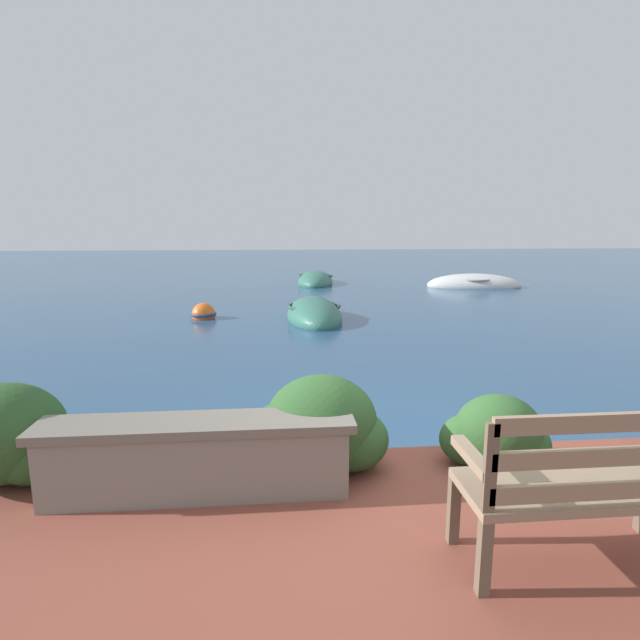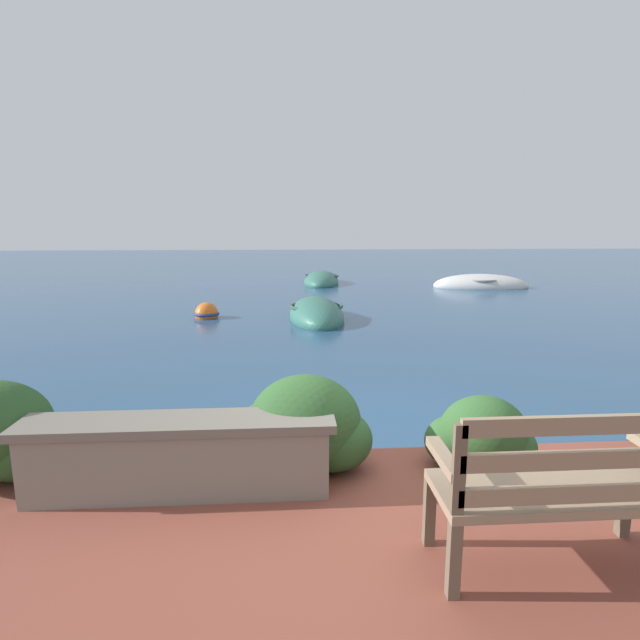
% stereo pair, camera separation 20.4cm
% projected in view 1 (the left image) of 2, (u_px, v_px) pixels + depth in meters
% --- Properties ---
extents(ground_plane, '(80.00, 80.00, 0.00)m').
position_uv_depth(ground_plane, '(396.00, 472.00, 4.15)').
color(ground_plane, navy).
extents(park_bench, '(1.23, 0.48, 0.93)m').
position_uv_depth(park_bench, '(583.00, 483.00, 2.59)').
color(park_bench, brown).
rests_on(park_bench, patio_terrace).
extents(stone_wall, '(2.10, 0.39, 0.53)m').
position_uv_depth(stone_wall, '(198.00, 457.00, 3.35)').
color(stone_wall, gray).
rests_on(stone_wall, patio_terrace).
extents(hedge_clump_far_left, '(1.04, 0.75, 0.71)m').
position_uv_depth(hedge_clump_far_left, '(4.00, 439.00, 3.54)').
color(hedge_clump_far_left, '#284C23').
rests_on(hedge_clump_far_left, patio_terrace).
extents(hedge_clump_left, '(1.05, 0.75, 0.71)m').
position_uv_depth(hedge_clump_left, '(319.00, 428.00, 3.73)').
color(hedge_clump_left, '#2D5628').
rests_on(hedge_clump_left, patio_terrace).
extents(hedge_clump_centre, '(0.82, 0.59, 0.56)m').
position_uv_depth(hedge_clump_centre, '(496.00, 436.00, 3.76)').
color(hedge_clump_centre, '#2D5628').
rests_on(hedge_clump_centre, patio_terrace).
extents(rowboat_nearest, '(1.29, 2.70, 0.82)m').
position_uv_depth(rowboat_nearest, '(314.00, 316.00, 10.97)').
color(rowboat_nearest, '#336B5B').
rests_on(rowboat_nearest, ground_plane).
extents(rowboat_mid, '(3.26, 1.68, 0.79)m').
position_uv_depth(rowboat_mid, '(474.00, 285.00, 16.71)').
color(rowboat_mid, silver).
rests_on(rowboat_mid, ground_plane).
extents(rowboat_far, '(1.50, 2.91, 0.78)m').
position_uv_depth(rowboat_far, '(315.00, 282.00, 17.75)').
color(rowboat_far, '#336B5B').
rests_on(rowboat_far, ground_plane).
extents(mooring_buoy, '(0.57, 0.57, 0.51)m').
position_uv_depth(mooring_buoy, '(204.00, 314.00, 11.06)').
color(mooring_buoy, orange).
rests_on(mooring_buoy, ground_plane).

